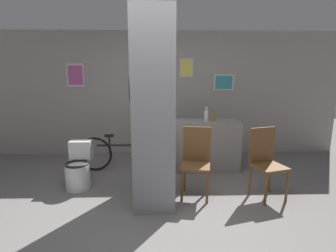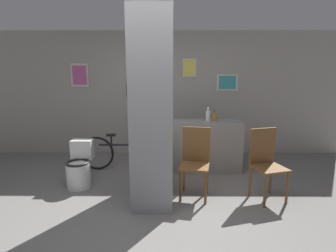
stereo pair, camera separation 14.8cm
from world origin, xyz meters
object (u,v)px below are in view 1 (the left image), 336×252
at_px(bicycle, 125,153).
at_px(bottle_tall, 206,115).
at_px(toilet, 79,169).
at_px(chair_by_doorway, 266,160).
at_px(chair_near_pillar, 196,159).

distance_m(bicycle, bottle_tall, 1.61).
relative_size(toilet, chair_by_doorway, 0.70).
height_order(chair_by_doorway, bicycle, chair_by_doorway).
height_order(chair_by_doorway, bottle_tall, bottle_tall).
relative_size(chair_by_doorway, bottle_tall, 3.46).
bearing_deg(chair_near_pillar, bicycle, 149.93).
bearing_deg(bottle_tall, chair_near_pillar, -107.34).
xyz_separation_m(chair_by_doorway, bottle_tall, (-0.68, 1.04, 0.48)).
bearing_deg(chair_by_doorway, bicycle, 136.66).
xyz_separation_m(toilet, chair_by_doorway, (2.75, -0.39, 0.24)).
xyz_separation_m(chair_near_pillar, chair_by_doorway, (0.98, -0.07, 0.00)).
distance_m(chair_by_doorway, bicycle, 2.40).
height_order(toilet, bottle_tall, bottle_tall).
bearing_deg(bicycle, toilet, -131.78).
bearing_deg(chair_by_doorway, toilet, 155.68).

